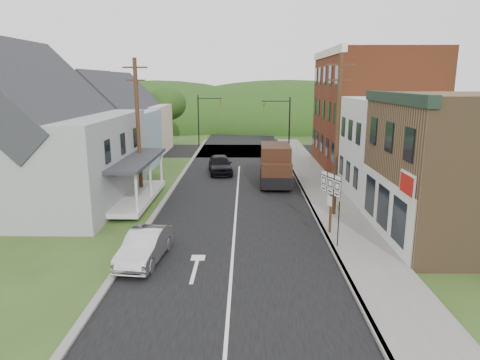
{
  "coord_description": "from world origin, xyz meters",
  "views": [
    {
      "loc": [
        0.56,
        -19.98,
        7.55
      ],
      "look_at": [
        0.26,
        3.08,
        2.2
      ],
      "focal_mm": 32.0,
      "sensor_mm": 36.0,
      "label": 1
    }
  ],
  "objects_px": {
    "dark_sedan": "(220,164)",
    "warning_sign": "(338,216)",
    "silver_sedan": "(145,247)",
    "route_sign_cluster": "(331,194)",
    "delivery_van": "(275,165)"
  },
  "relations": [
    {
      "from": "delivery_van",
      "to": "warning_sign",
      "type": "distance_m",
      "value": 12.68
    },
    {
      "from": "dark_sedan",
      "to": "warning_sign",
      "type": "bearing_deg",
      "value": -76.63
    },
    {
      "from": "dark_sedan",
      "to": "route_sign_cluster",
      "type": "relative_size",
      "value": 1.46
    },
    {
      "from": "dark_sedan",
      "to": "warning_sign",
      "type": "distance_m",
      "value": 17.64
    },
    {
      "from": "silver_sedan",
      "to": "warning_sign",
      "type": "relative_size",
      "value": 1.79
    },
    {
      "from": "dark_sedan",
      "to": "silver_sedan",
      "type": "bearing_deg",
      "value": -104.55
    },
    {
      "from": "dark_sedan",
      "to": "route_sign_cluster",
      "type": "xyz_separation_m",
      "value": [
        6.31,
        -14.64,
        1.39
      ]
    },
    {
      "from": "warning_sign",
      "to": "silver_sedan",
      "type": "bearing_deg",
      "value": -153.29
    },
    {
      "from": "delivery_van",
      "to": "dark_sedan",
      "type": "bearing_deg",
      "value": 139.28
    },
    {
      "from": "dark_sedan",
      "to": "route_sign_cluster",
      "type": "bearing_deg",
      "value": -74.37
    },
    {
      "from": "silver_sedan",
      "to": "warning_sign",
      "type": "height_order",
      "value": "warning_sign"
    },
    {
      "from": "delivery_van",
      "to": "route_sign_cluster",
      "type": "bearing_deg",
      "value": -78.02
    },
    {
      "from": "route_sign_cluster",
      "to": "delivery_van",
      "type": "bearing_deg",
      "value": 80.24
    },
    {
      "from": "route_sign_cluster",
      "to": "silver_sedan",
      "type": "bearing_deg",
      "value": -178.92
    },
    {
      "from": "silver_sedan",
      "to": "route_sign_cluster",
      "type": "bearing_deg",
      "value": 27.45
    }
  ]
}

